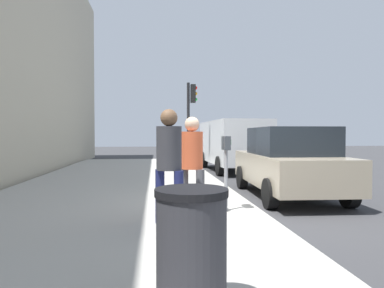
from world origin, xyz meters
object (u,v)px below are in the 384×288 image
pedestrian_at_meter (192,158)px  parked_van_far (232,142)px  parking_meter (226,157)px  trash_bin (191,251)px  pedestrian_bystander (169,156)px  traffic_signal (191,111)px  parked_sedan_near (288,162)px

pedestrian_at_meter → parked_van_far: parked_van_far is taller
pedestrian_at_meter → parking_meter: bearing=-14.1°
trash_bin → parked_van_far: bearing=-14.2°
pedestrian_bystander → traffic_signal: traffic_signal is taller
parked_sedan_near → trash_bin: 6.57m
parked_van_far → parked_sedan_near: bearing=180.0°
parking_meter → parked_sedan_near: 2.90m
parking_meter → trash_bin: parking_meter is taller
trash_bin → traffic_signal: bearing=-5.8°
parking_meter → pedestrian_bystander: size_ratio=0.76×
parked_sedan_near → traffic_signal: 6.47m
parked_van_far → pedestrian_bystander: bearing=161.5°
trash_bin → parked_sedan_near: bearing=-28.0°
parked_sedan_near → traffic_signal: bearing=17.5°
parked_sedan_near → trash_bin: (-5.79, 3.08, -0.24)m
pedestrian_at_meter → pedestrian_bystander: bearing=-168.0°
pedestrian_bystander → trash_bin: 2.86m
traffic_signal → trash_bin: 11.97m
pedestrian_at_meter → pedestrian_bystander: pedestrian_bystander is taller
parking_meter → traffic_signal: (8.01, -0.15, 1.41)m
parked_sedan_near → traffic_signal: traffic_signal is taller
parking_meter → parked_van_far: bearing=-13.5°
parking_meter → trash_bin: 3.92m
traffic_signal → pedestrian_bystander: bearing=171.9°
pedestrian_bystander → parked_sedan_near: size_ratio=0.41×
parked_sedan_near → traffic_signal: size_ratio=1.24×
pedestrian_bystander → parked_sedan_near: pedestrian_bystander is taller
pedestrian_bystander → pedestrian_at_meter: bearing=8.2°
parking_meter → pedestrian_at_meter: pedestrian_at_meter is taller
pedestrian_bystander → trash_bin: bearing=-134.3°
pedestrian_at_meter → parked_sedan_near: 3.64m
pedestrian_bystander → parked_van_far: bearing=25.9°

